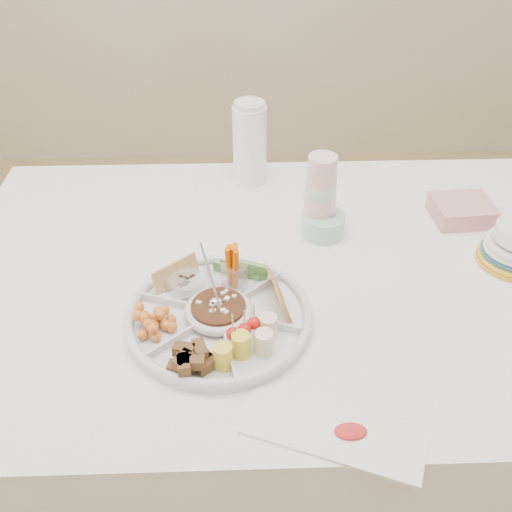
{
  "coord_description": "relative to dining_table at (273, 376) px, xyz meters",
  "views": [
    {
      "loc": [
        -0.08,
        -1.02,
        1.59
      ],
      "look_at": [
        -0.05,
        -0.07,
        0.85
      ],
      "focal_mm": 40.0,
      "sensor_mm": 36.0,
      "label": 1
    }
  ],
  "objects": [
    {
      "name": "floor",
      "position": [
        0.0,
        0.0,
        -0.38
      ],
      "size": [
        4.0,
        4.0,
        0.0
      ],
      "primitive_type": "plane",
      "color": "tan",
      "rests_on": "ground"
    },
    {
      "name": "dining_table",
      "position": [
        0.0,
        0.0,
        0.0
      ],
      "size": [
        1.52,
        1.02,
        0.76
      ],
      "primitive_type": "cube",
      "color": "white",
      "rests_on": "floor"
    },
    {
      "name": "party_tray",
      "position": [
        -0.13,
        -0.17,
        0.4
      ],
      "size": [
        0.48,
        0.48,
        0.04
      ],
      "primitive_type": "cylinder",
      "rotation": [
        0.0,
        0.0,
        -0.33
      ],
      "color": "white",
      "rests_on": "dining_table"
    },
    {
      "name": "bean_dip",
      "position": [
        -0.13,
        -0.17,
        0.41
      ],
      "size": [
        0.14,
        0.14,
        0.04
      ],
      "primitive_type": "cylinder",
      "rotation": [
        0.0,
        0.0,
        -0.33
      ],
      "color": "#40170A",
      "rests_on": "party_tray"
    },
    {
      "name": "tortillas",
      "position": [
        -0.0,
        -0.14,
        0.42
      ],
      "size": [
        0.12,
        0.12,
        0.05
      ],
      "primitive_type": null,
      "rotation": [
        0.0,
        0.0,
        -0.33
      ],
      "color": "#BA6C39",
      "rests_on": "party_tray"
    },
    {
      "name": "carrot_cucumber",
      "position": [
        -0.09,
        -0.05,
        0.44
      ],
      "size": [
        0.15,
        0.15,
        0.11
      ],
      "primitive_type": null,
      "rotation": [
        0.0,
        0.0,
        -0.33
      ],
      "color": "#E05F00",
      "rests_on": "party_tray"
    },
    {
      "name": "pita_raisins",
      "position": [
        -0.21,
        -0.07,
        0.42
      ],
      "size": [
        0.14,
        0.14,
        0.06
      ],
      "primitive_type": null,
      "rotation": [
        0.0,
        0.0,
        -0.33
      ],
      "color": "#D2B257",
      "rests_on": "party_tray"
    },
    {
      "name": "cherries",
      "position": [
        -0.26,
        -0.19,
        0.42
      ],
      "size": [
        0.12,
        0.12,
        0.04
      ],
      "primitive_type": null,
      "rotation": [
        0.0,
        0.0,
        -0.33
      ],
      "color": "#FD9346",
      "rests_on": "party_tray"
    },
    {
      "name": "granola_chunks",
      "position": [
        -0.17,
        -0.29,
        0.42
      ],
      "size": [
        0.13,
        0.13,
        0.05
      ],
      "primitive_type": null,
      "rotation": [
        0.0,
        0.0,
        -0.33
      ],
      "color": "brown",
      "rests_on": "party_tray"
    },
    {
      "name": "banana_tomato",
      "position": [
        -0.04,
        -0.27,
        0.44
      ],
      "size": [
        0.15,
        0.15,
        0.1
      ],
      "primitive_type": null,
      "rotation": [
        0.0,
        0.0,
        -0.33
      ],
      "color": "#CFB762",
      "rests_on": "party_tray"
    },
    {
      "name": "cup_stack",
      "position": [
        0.11,
        0.16,
        0.49
      ],
      "size": [
        0.1,
        0.1,
        0.22
      ],
      "primitive_type": "cylinder",
      "rotation": [
        0.0,
        0.0,
        -0.24
      ],
      "color": "beige",
      "rests_on": "dining_table"
    },
    {
      "name": "thermos",
      "position": [
        -0.05,
        0.41,
        0.5
      ],
      "size": [
        0.11,
        0.11,
        0.24
      ],
      "primitive_type": "cylinder",
      "rotation": [
        0.0,
        0.0,
        -0.16
      ],
      "color": "white",
      "rests_on": "dining_table"
    },
    {
      "name": "flower_bowl",
      "position": [
        0.12,
        0.14,
        0.42
      ],
      "size": [
        0.13,
        0.13,
        0.08
      ],
      "primitive_type": "cylinder",
      "rotation": [
        0.0,
        0.0,
        -0.21
      ],
      "color": "#A6C5B5",
      "rests_on": "dining_table"
    },
    {
      "name": "napkin_stack",
      "position": [
        0.49,
        0.19,
        0.4
      ],
      "size": [
        0.15,
        0.14,
        0.05
      ],
      "primitive_type": "cube",
      "rotation": [
        0.0,
        0.0,
        0.07
      ],
      "color": "#D68F91",
      "rests_on": "dining_table"
    },
    {
      "name": "placemat",
      "position": [
        0.07,
        -0.45,
        0.38
      ],
      "size": [
        0.32,
        0.21,
        0.01
      ],
      "primitive_type": "cube",
      "rotation": [
        0.0,
        0.0,
        -0.38
      ],
      "color": "silver",
      "rests_on": "dining_table"
    }
  ]
}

